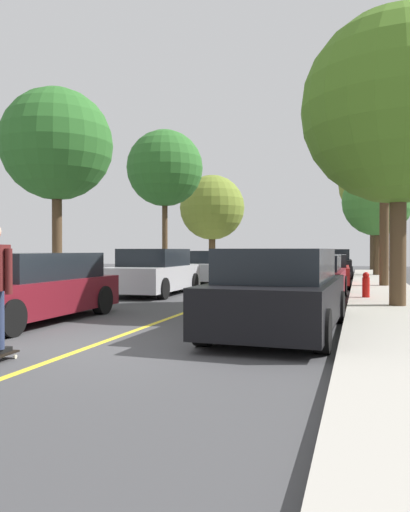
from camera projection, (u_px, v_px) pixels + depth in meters
The scene contains 17 objects.
ground at pixel (93, 346), 7.66m from camera, with size 80.00×80.00×0.00m, color #424244.
center_line at pixel (182, 314), 11.49m from camera, with size 0.12×39.20×0.01m, color gold.
parked_car_left_nearest at pixel (29, 288), 10.23m from camera, with size 1.90×4.55×1.39m.
parked_car_left_near at pixel (154, 273), 16.47m from camera, with size 2.03×4.40×1.49m.
parked_car_left_far at pixel (207, 267), 22.21m from camera, with size 1.91×4.18×1.41m.
parked_car_right_nearest at pixel (280, 292), 8.83m from camera, with size 2.09×4.61×1.48m.
parked_car_right_near at pixel (312, 278), 14.69m from camera, with size 1.90×4.25×1.30m.
parked_car_right_far at pixel (325, 271), 20.04m from camera, with size 2.08×4.47×1.27m.
parked_car_right_farthest at pixel (333, 264), 26.61m from camera, with size 2.04×4.39×1.49m.
street_tree_left_nearest at pixel (57, 145), 14.97m from camera, with size 3.30×3.30×6.10m.
street_tree_left_near at pixel (165, 169), 23.27m from camera, with size 3.50×3.50×6.83m.
street_tree_left_far at pixel (212, 208), 30.74m from camera, with size 3.93×3.93×5.86m.
street_tree_right_nearest at pixel (398, 108), 11.92m from camera, with size 4.56×4.56×6.97m.
street_tree_right_near at pixel (385, 149), 18.59m from camera, with size 3.32×3.32×6.74m.
street_tree_right_far at pixel (377, 202), 26.50m from camera, with size 3.61×3.61×5.66m.
street_tree_right_farthest at pixel (374, 185), 33.47m from camera, with size 4.51×4.51×7.87m.
fire_hydrant at pixel (366, 285), 14.00m from camera, with size 0.20×0.20×0.70m.
Camera 1 is at (3.87, -6.81, 1.46)m, focal length 35.48 mm.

